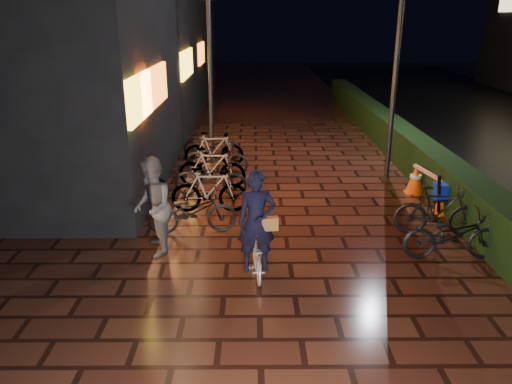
{
  "coord_description": "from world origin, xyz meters",
  "views": [
    {
      "loc": [
        -1.2,
        -8.46,
        4.13
      ],
      "look_at": [
        -1.15,
        0.1,
        1.1
      ],
      "focal_mm": 35.0,
      "sensor_mm": 36.0,
      "label": 1
    }
  ],
  "objects_px": {
    "cyclist": "(256,237)",
    "traffic_barrier": "(429,188)",
    "bystander_person": "(152,207)",
    "cart_assembly": "(443,192)"
  },
  "relations": [
    {
      "from": "bystander_person",
      "to": "traffic_barrier",
      "type": "height_order",
      "value": "bystander_person"
    },
    {
      "from": "cyclist",
      "to": "traffic_barrier",
      "type": "relative_size",
      "value": 1.03
    },
    {
      "from": "cart_assembly",
      "to": "cyclist",
      "type": "bearing_deg",
      "value": -147.28
    },
    {
      "from": "bystander_person",
      "to": "traffic_barrier",
      "type": "xyz_separation_m",
      "value": [
        5.9,
        2.58,
        -0.54
      ]
    },
    {
      "from": "cyclist",
      "to": "traffic_barrier",
      "type": "distance_m",
      "value": 5.29
    },
    {
      "from": "bystander_person",
      "to": "cart_assembly",
      "type": "height_order",
      "value": "bystander_person"
    },
    {
      "from": "bystander_person",
      "to": "cart_assembly",
      "type": "bearing_deg",
      "value": 93.96
    },
    {
      "from": "traffic_barrier",
      "to": "bystander_person",
      "type": "bearing_deg",
      "value": -156.36
    },
    {
      "from": "cart_assembly",
      "to": "traffic_barrier",
      "type": "bearing_deg",
      "value": 90.57
    },
    {
      "from": "bystander_person",
      "to": "cyclist",
      "type": "bearing_deg",
      "value": 53.41
    }
  ]
}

